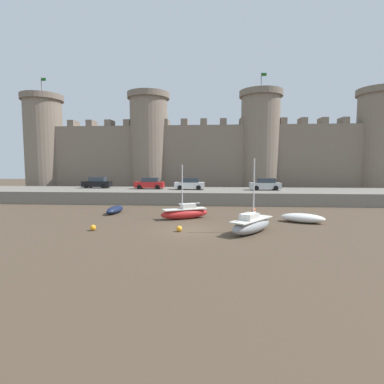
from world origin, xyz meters
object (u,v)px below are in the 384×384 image
object	(u,v)px
car_quay_west	(150,183)
mooring_buoy_mid_mud	(254,210)
car_quay_east	(265,184)
rowboat_midflat_centre	(115,210)
rowboat_foreground_right	(303,218)
car_quay_centre_west	(190,184)
car_quay_centre_east	(97,183)
sailboat_midflat_right	(185,213)
sailboat_near_channel_right	(251,225)
mooring_buoy_near_shore	(93,228)
mooring_buoy_off_centre	(179,229)

from	to	relation	value
car_quay_west	mooring_buoy_mid_mud	bearing A→B (deg)	-37.79
car_quay_east	rowboat_midflat_centre	bearing A→B (deg)	-146.96
rowboat_foreground_right	car_quay_west	bearing A→B (deg)	137.04
car_quay_centre_west	car_quay_centre_east	distance (m)	13.97
car_quay_east	car_quay_centre_west	bearing A→B (deg)	179.23
sailboat_midflat_right	car_quay_centre_west	world-z (taller)	sailboat_midflat_right
sailboat_midflat_right	rowboat_foreground_right	bearing A→B (deg)	-5.84
sailboat_near_channel_right	mooring_buoy_near_shore	bearing A→B (deg)	-179.51
rowboat_midflat_centre	mooring_buoy_near_shore	size ratio (longest dim) A/B	7.85
mooring_buoy_off_centre	sailboat_near_channel_right	bearing A→B (deg)	-0.52
rowboat_midflat_centre	sailboat_near_channel_right	size ratio (longest dim) A/B	0.65
sailboat_midflat_right	car_quay_centre_east	bearing A→B (deg)	132.93
rowboat_midflat_centre	car_quay_centre_east	bearing A→B (deg)	118.41
rowboat_midflat_centre	rowboat_foreground_right	xyz separation A→B (m)	(17.84, -3.69, 0.03)
rowboat_foreground_right	car_quay_east	xyz separation A→B (m)	(-0.76, 14.80, 1.94)
rowboat_midflat_centre	rowboat_foreground_right	bearing A→B (deg)	-11.69
car_quay_east	rowboat_foreground_right	bearing A→B (deg)	-87.06
car_quay_west	mooring_buoy_off_centre	bearing A→B (deg)	-71.75
rowboat_midflat_centre	sailboat_near_channel_right	bearing A→B (deg)	-31.87
mooring_buoy_mid_mud	sailboat_near_channel_right	bearing A→B (deg)	-98.35
car_quay_centre_east	mooring_buoy_near_shore	bearing A→B (deg)	-69.06
rowboat_midflat_centre	mooring_buoy_mid_mud	bearing A→B (deg)	6.47
mooring_buoy_off_centre	car_quay_east	distance (m)	21.43
rowboat_midflat_centre	car_quay_east	xyz separation A→B (m)	(17.08, 11.11, 1.97)
sailboat_midflat_right	car_quay_centre_east	xyz separation A→B (m)	(-14.55, 15.64, 1.79)
rowboat_midflat_centre	car_quay_west	distance (m)	12.16
sailboat_near_channel_right	car_quay_west	xyz separation A→B (m)	(-11.90, 20.00, 1.74)
car_quay_centre_west	sailboat_midflat_right	bearing A→B (deg)	-87.18
rowboat_foreground_right	sailboat_near_channel_right	size ratio (longest dim) A/B	0.72
car_quay_centre_east	car_quay_centre_west	bearing A→B (deg)	-7.22
car_quay_west	car_quay_centre_east	bearing A→B (deg)	172.57
sailboat_near_channel_right	mooring_buoy_mid_mud	bearing A→B (deg)	81.65
mooring_buoy_off_centre	mooring_buoy_near_shore	xyz separation A→B (m)	(-6.56, -0.15, 0.01)
mooring_buoy_near_shore	rowboat_midflat_centre	bearing A→B (deg)	97.43
mooring_buoy_off_centre	rowboat_foreground_right	bearing A→B (deg)	22.86
mooring_buoy_off_centre	mooring_buoy_near_shore	size ratio (longest dim) A/B	0.97
rowboat_foreground_right	car_quay_centre_east	bearing A→B (deg)	146.13
sailboat_midflat_right	rowboat_midflat_centre	world-z (taller)	sailboat_midflat_right
sailboat_near_channel_right	mooring_buoy_off_centre	xyz separation A→B (m)	(-5.32, 0.05, -0.39)
mooring_buoy_mid_mud	car_quay_centre_west	size ratio (longest dim) A/B	0.11
mooring_buoy_near_shore	sailboat_near_channel_right	bearing A→B (deg)	0.49
rowboat_midflat_centre	car_quay_east	size ratio (longest dim) A/B	0.85
rowboat_midflat_centre	car_quay_east	distance (m)	20.47
sailboat_midflat_right	sailboat_near_channel_right	size ratio (longest dim) A/B	0.92
car_quay_west	car_quay_east	xyz separation A→B (m)	(16.03, -0.84, 0.00)
car_quay_west	car_quay_centre_east	xyz separation A→B (m)	(-8.08, 1.05, 0.00)
mooring_buoy_mid_mud	car_quay_east	size ratio (longest dim) A/B	0.11
car_quay_west	car_quay_centre_west	distance (m)	5.83
sailboat_near_channel_right	car_quay_west	bearing A→B (deg)	120.75
sailboat_midflat_right	car_quay_east	xyz separation A→B (m)	(9.57, 13.74, 1.79)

